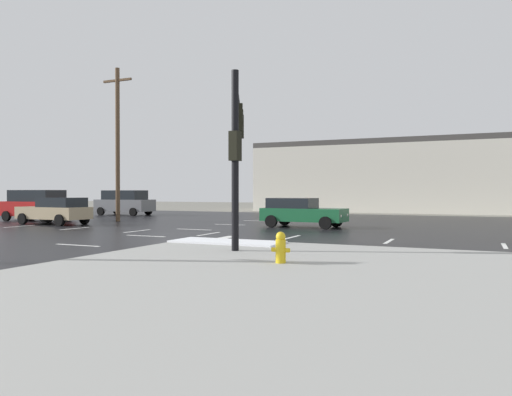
# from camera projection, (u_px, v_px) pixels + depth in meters

# --- Properties ---
(ground_plane) EXTENTS (120.00, 120.00, 0.00)m
(ground_plane) POSITION_uv_depth(u_px,v_px,m) (172.00, 233.00, 23.01)
(ground_plane) COLOR slate
(road_asphalt) EXTENTS (44.00, 44.00, 0.02)m
(road_asphalt) POSITION_uv_depth(u_px,v_px,m) (172.00, 233.00, 23.01)
(road_asphalt) COLOR black
(road_asphalt) RESTS_ON ground_plane
(sidewalk_corner) EXTENTS (18.00, 18.00, 0.14)m
(sidewalk_corner) POSITION_uv_depth(u_px,v_px,m) (400.00, 320.00, 7.17)
(sidewalk_corner) COLOR #9E9E99
(sidewalk_corner) RESTS_ON ground_plane
(snow_strip_curbside) EXTENTS (4.00, 1.60, 0.06)m
(snow_strip_curbside) POSITION_uv_depth(u_px,v_px,m) (227.00, 242.00, 17.32)
(snow_strip_curbside) COLOR white
(snow_strip_curbside) RESTS_ON sidewalk_corner
(lane_markings) EXTENTS (36.15, 36.15, 0.01)m
(lane_markings) POSITION_uv_depth(u_px,v_px,m) (177.00, 236.00, 21.27)
(lane_markings) COLOR silver
(lane_markings) RESTS_ON road_asphalt
(traffic_signal_mast) EXTENTS (2.62, 5.50, 5.51)m
(traffic_signal_mast) POSITION_uv_depth(u_px,v_px,m) (237.00, 133.00, 16.89)
(traffic_signal_mast) COLOR black
(traffic_signal_mast) RESTS_ON sidewalk_corner
(fire_hydrant) EXTENTS (0.48, 0.26, 0.79)m
(fire_hydrant) POSITION_uv_depth(u_px,v_px,m) (281.00, 247.00, 12.37)
(fire_hydrant) COLOR gold
(fire_hydrant) RESTS_ON sidewalk_corner
(strip_building_background) EXTENTS (25.23, 8.00, 6.82)m
(strip_building_background) POSITION_uv_depth(u_px,v_px,m) (387.00, 177.00, 47.69)
(strip_building_background) COLOR beige
(strip_building_background) RESTS_ON ground_plane
(suv_grey) EXTENTS (4.84, 2.18, 2.03)m
(suv_grey) POSITION_uv_depth(u_px,v_px,m) (125.00, 202.00, 40.01)
(suv_grey) COLOR slate
(suv_grey) RESTS_ON road_asphalt
(suv_red) EXTENTS (4.87, 2.25, 2.03)m
(suv_red) POSITION_uv_depth(u_px,v_px,m) (37.00, 205.00, 32.24)
(suv_red) COLOR #B21919
(suv_red) RESTS_ON road_asphalt
(sedan_green) EXTENTS (4.61, 2.20, 1.58)m
(sedan_green) POSITION_uv_depth(u_px,v_px,m) (301.00, 212.00, 26.51)
(sedan_green) COLOR #195933
(sedan_green) RESTS_ON road_asphalt
(sedan_tan) EXTENTS (4.61, 2.20, 1.58)m
(sedan_tan) POSITION_uv_depth(u_px,v_px,m) (56.00, 210.00, 28.66)
(sedan_tan) COLOR tan
(sedan_tan) RESTS_ON road_asphalt
(utility_pole_far) EXTENTS (2.20, 0.28, 9.95)m
(utility_pole_far) POSITION_uv_depth(u_px,v_px,m) (118.00, 142.00, 31.66)
(utility_pole_far) COLOR brown
(utility_pole_far) RESTS_ON ground_plane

